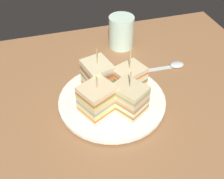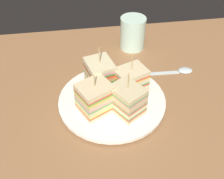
{
  "view_description": "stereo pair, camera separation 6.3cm",
  "coord_description": "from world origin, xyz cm",
  "px_view_note": "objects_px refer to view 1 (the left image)",
  "views": [
    {
      "loc": [
        13.15,
        44.76,
        46.93
      ],
      "look_at": [
        0.0,
        0.0,
        4.57
      ],
      "focal_mm": 43.73,
      "sensor_mm": 36.0,
      "label": 1
    },
    {
      "loc": [
        7.0,
        46.12,
        46.93
      ],
      "look_at": [
        0.0,
        0.0,
        4.57
      ],
      "focal_mm": 43.73,
      "sensor_mm": 36.0,
      "label": 2
    }
  ],
  "objects_px": {
    "sandwich_wedge_0": "(129,98)",
    "drinking_glass": "(121,34)",
    "spoon": "(171,66)",
    "sandwich_wedge_1": "(129,80)",
    "sandwich_wedge_3": "(98,100)",
    "chip_pile": "(113,94)",
    "plate": "(112,101)",
    "sandwich_wedge_2": "(98,76)"
  },
  "relations": [
    {
      "from": "sandwich_wedge_1",
      "to": "sandwich_wedge_3",
      "type": "distance_m",
      "value": 0.1
    },
    {
      "from": "spoon",
      "to": "sandwich_wedge_2",
      "type": "bearing_deg",
      "value": -165.58
    },
    {
      "from": "sandwich_wedge_3",
      "to": "spoon",
      "type": "xyz_separation_m",
      "value": [
        -0.24,
        -0.12,
        -0.05
      ]
    },
    {
      "from": "sandwich_wedge_0",
      "to": "drinking_glass",
      "type": "distance_m",
      "value": 0.29
    },
    {
      "from": "sandwich_wedge_2",
      "to": "plate",
      "type": "bearing_deg",
      "value": 11.6
    },
    {
      "from": "sandwich_wedge_0",
      "to": "spoon",
      "type": "bearing_deg",
      "value": -84.74
    },
    {
      "from": "spoon",
      "to": "chip_pile",
      "type": "bearing_deg",
      "value": -152.92
    },
    {
      "from": "sandwich_wedge_0",
      "to": "spoon",
      "type": "xyz_separation_m",
      "value": [
        -0.17,
        -0.13,
        -0.05
      ]
    },
    {
      "from": "drinking_glass",
      "to": "sandwich_wedge_2",
      "type": "bearing_deg",
      "value": 57.64
    },
    {
      "from": "plate",
      "to": "sandwich_wedge_2",
      "type": "height_order",
      "value": "sandwich_wedge_2"
    },
    {
      "from": "sandwich_wedge_1",
      "to": "drinking_glass",
      "type": "bearing_deg",
      "value": -124.32
    },
    {
      "from": "chip_pile",
      "to": "spoon",
      "type": "relative_size",
      "value": 0.47
    },
    {
      "from": "chip_pile",
      "to": "sandwich_wedge_2",
      "type": "bearing_deg",
      "value": -58.78
    },
    {
      "from": "plate",
      "to": "sandwich_wedge_1",
      "type": "xyz_separation_m",
      "value": [
        -0.05,
        -0.02,
        0.04
      ]
    },
    {
      "from": "sandwich_wedge_1",
      "to": "sandwich_wedge_2",
      "type": "height_order",
      "value": "sandwich_wedge_2"
    },
    {
      "from": "sandwich_wedge_3",
      "to": "spoon",
      "type": "bearing_deg",
      "value": -0.42
    },
    {
      "from": "sandwich_wedge_3",
      "to": "chip_pile",
      "type": "height_order",
      "value": "sandwich_wedge_3"
    },
    {
      "from": "sandwich_wedge_2",
      "to": "drinking_glass",
      "type": "height_order",
      "value": "sandwich_wedge_2"
    },
    {
      "from": "chip_pile",
      "to": "spoon",
      "type": "xyz_separation_m",
      "value": [
        -0.2,
        -0.09,
        -0.02
      ]
    },
    {
      "from": "sandwich_wedge_1",
      "to": "drinking_glass",
      "type": "distance_m",
      "value": 0.22
    },
    {
      "from": "sandwich_wedge_2",
      "to": "spoon",
      "type": "xyz_separation_m",
      "value": [
        -0.22,
        -0.05,
        -0.05
      ]
    },
    {
      "from": "sandwich_wedge_2",
      "to": "chip_pile",
      "type": "relative_size",
      "value": 1.58
    },
    {
      "from": "sandwich_wedge_1",
      "to": "spoon",
      "type": "height_order",
      "value": "sandwich_wedge_1"
    },
    {
      "from": "sandwich_wedge_2",
      "to": "sandwich_wedge_1",
      "type": "bearing_deg",
      "value": 53.68
    },
    {
      "from": "sandwich_wedge_0",
      "to": "sandwich_wedge_2",
      "type": "distance_m",
      "value": 0.1
    },
    {
      "from": "plate",
      "to": "sandwich_wedge_2",
      "type": "bearing_deg",
      "value": -63.96
    },
    {
      "from": "drinking_glass",
      "to": "sandwich_wedge_1",
      "type": "bearing_deg",
      "value": 76.87
    },
    {
      "from": "plate",
      "to": "drinking_glass",
      "type": "xyz_separation_m",
      "value": [
        -0.1,
        -0.24,
        0.03
      ]
    },
    {
      "from": "sandwich_wedge_2",
      "to": "sandwich_wedge_3",
      "type": "distance_m",
      "value": 0.08
    },
    {
      "from": "sandwich_wedge_1",
      "to": "chip_pile",
      "type": "relative_size",
      "value": 1.56
    },
    {
      "from": "chip_pile",
      "to": "spoon",
      "type": "height_order",
      "value": "chip_pile"
    },
    {
      "from": "sandwich_wedge_0",
      "to": "chip_pile",
      "type": "bearing_deg",
      "value": -5.56
    },
    {
      "from": "sandwich_wedge_3",
      "to": "drinking_glass",
      "type": "distance_m",
      "value": 0.3
    },
    {
      "from": "sandwich_wedge_1",
      "to": "spoon",
      "type": "distance_m",
      "value": 0.18
    },
    {
      "from": "plate",
      "to": "chip_pile",
      "type": "height_order",
      "value": "chip_pile"
    },
    {
      "from": "sandwich_wedge_1",
      "to": "drinking_glass",
      "type": "xyz_separation_m",
      "value": [
        -0.05,
        -0.22,
        -0.01
      ]
    },
    {
      "from": "plate",
      "to": "sandwich_wedge_3",
      "type": "relative_size",
      "value": 2.47
    },
    {
      "from": "sandwich_wedge_1",
      "to": "sandwich_wedge_3",
      "type": "xyz_separation_m",
      "value": [
        0.09,
        0.05,
        0.0
      ]
    },
    {
      "from": "spoon",
      "to": "drinking_glass",
      "type": "xyz_separation_m",
      "value": [
        0.1,
        -0.14,
        0.04
      ]
    },
    {
      "from": "spoon",
      "to": "drinking_glass",
      "type": "bearing_deg",
      "value": 127.63
    },
    {
      "from": "sandwich_wedge_2",
      "to": "spoon",
      "type": "height_order",
      "value": "sandwich_wedge_2"
    },
    {
      "from": "sandwich_wedge_0",
      "to": "spoon",
      "type": "relative_size",
      "value": 0.7
    }
  ]
}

